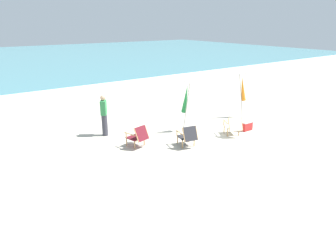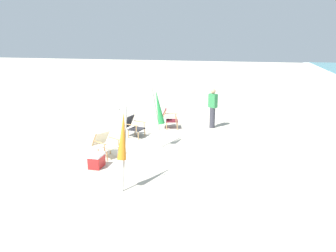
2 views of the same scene
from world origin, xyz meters
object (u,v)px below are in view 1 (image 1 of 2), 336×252
Objects in this scene: umbrella_furled_green at (186,99)px; person_near_chairs at (104,115)px; beach_chair_mid_center at (233,125)px; cooler_box at (246,125)px; beach_chair_front_right at (188,135)px; beach_chair_front_left at (138,136)px; umbrella_furled_orange at (243,89)px.

umbrella_furled_green is 3.26m from person_near_chairs.
person_near_chairs reaches higher than beach_chair_mid_center.
person_near_chairs is 5.79m from cooler_box.
cooler_box is (5.02, -2.82, -0.64)m from person_near_chairs.
person_near_chairs is (-2.83, 1.53, -0.54)m from umbrella_furled_green.
beach_chair_front_right is 0.51× the size of person_near_chairs.
beach_chair_mid_center is (3.62, -1.19, -0.01)m from beach_chair_front_left.
umbrella_furled_green is 4.29× the size of cooler_box.
beach_chair_front_right is 1.00× the size of beach_chair_front_left.
umbrella_furled_green is 1.29× the size of person_near_chairs.
beach_chair_front_left is at bearing -177.56° from umbrella_furled_orange.
beach_chair_front_right is 1.80m from umbrella_furled_green.
umbrella_furled_green is 3.34m from umbrella_furled_orange.
beach_chair_front_left is 3.81m from beach_chair_mid_center.
person_near_chairs is at bearing 150.73° from cooler_box.
umbrella_furled_green is at bearing 149.61° from cooler_box.
umbrella_furled_orange is (5.68, 0.24, 0.94)m from beach_chair_front_left.
beach_chair_front_right reaches higher than cooler_box.
umbrella_furled_green is (-1.27, 1.43, 0.95)m from beach_chair_mid_center.
umbrella_furled_orange is at bearing 48.54° from cooler_box.
cooler_box is at bearing -13.05° from beach_chair_front_left.
umbrella_furled_green is at bearing 131.68° from beach_chair_mid_center.
beach_chair_front_right is 3.42m from person_near_chairs.
cooler_box is at bearing -0.65° from beach_chair_front_right.
umbrella_furled_green reaches higher than cooler_box.
beach_chair_mid_center is at bearing -171.21° from cooler_box.
person_near_chairs is (-4.10, 2.96, 0.42)m from beach_chair_mid_center.
umbrella_furled_orange is 4.29× the size of cooler_box.
umbrella_furled_green is at bearing 54.63° from beach_chair_front_right.
beach_chair_front_left is 1.87m from person_near_chairs.
beach_chair_front_right reaches higher than beach_chair_mid_center.
beach_chair_mid_center is 0.45× the size of umbrella_furled_green.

